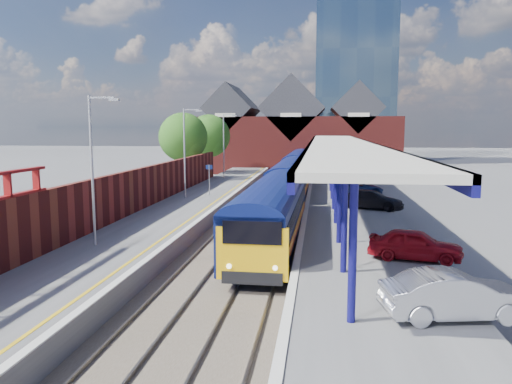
% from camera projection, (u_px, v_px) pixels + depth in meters
% --- Properties ---
extents(ground, '(240.00, 240.00, 0.00)m').
position_uv_depth(ground, '(276.00, 198.00, 46.59)').
color(ground, '#5B5B5E').
rests_on(ground, ground).
extents(ballast_bed, '(6.00, 76.00, 0.06)m').
position_uv_depth(ballast_bed, '(264.00, 216.00, 36.75)').
color(ballast_bed, '#473D33').
rests_on(ballast_bed, ground).
extents(rails, '(4.51, 76.00, 0.14)m').
position_uv_depth(rails, '(264.00, 215.00, 36.74)').
color(rails, slate).
rests_on(rails, ground).
extents(left_platform, '(5.00, 76.00, 1.00)m').
position_uv_depth(left_platform, '(191.00, 208.00, 37.39)').
color(left_platform, '#565659').
rests_on(left_platform, ground).
extents(right_platform, '(6.00, 76.00, 1.00)m').
position_uv_depth(right_platform, '(347.00, 212.00, 35.93)').
color(right_platform, '#565659').
rests_on(right_platform, ground).
extents(coping_left, '(0.30, 76.00, 0.05)m').
position_uv_depth(coping_left, '(222.00, 202.00, 37.02)').
color(coping_left, silver).
rests_on(coping_left, left_platform).
extents(coping_right, '(0.30, 76.00, 0.05)m').
position_uv_depth(coping_right, '(307.00, 204.00, 36.22)').
color(coping_right, silver).
rests_on(coping_right, right_platform).
extents(yellow_line, '(0.14, 76.00, 0.01)m').
position_uv_depth(yellow_line, '(214.00, 202.00, 37.10)').
color(yellow_line, yellow).
rests_on(yellow_line, left_platform).
extents(train, '(3.04, 65.94, 3.45)m').
position_uv_depth(train, '(295.00, 170.00, 51.42)').
color(train, '#0B1652').
rests_on(train, ground).
extents(canopy, '(4.50, 52.00, 4.48)m').
position_uv_depth(canopy, '(340.00, 145.00, 37.30)').
color(canopy, navy).
rests_on(canopy, right_platform).
extents(lamp_post_b, '(1.48, 0.18, 7.00)m').
position_uv_depth(lamp_post_b, '(95.00, 161.00, 23.15)').
color(lamp_post_b, '#A5A8AA').
rests_on(lamp_post_b, left_platform).
extents(lamp_post_c, '(1.48, 0.18, 7.00)m').
position_uv_depth(lamp_post_c, '(186.00, 147.00, 38.89)').
color(lamp_post_c, '#A5A8AA').
rests_on(lamp_post_c, left_platform).
extents(lamp_post_d, '(1.48, 0.18, 7.00)m').
position_uv_depth(lamp_post_d, '(225.00, 142.00, 54.62)').
color(lamp_post_d, '#A5A8AA').
rests_on(lamp_post_d, left_platform).
extents(platform_sign, '(0.55, 0.08, 2.50)m').
position_uv_depth(platform_sign, '(209.00, 175.00, 40.98)').
color(platform_sign, '#A5A8AA').
rests_on(platform_sign, left_platform).
extents(brick_wall, '(0.35, 50.00, 3.86)m').
position_uv_depth(brick_wall, '(124.00, 193.00, 31.11)').
color(brick_wall, maroon).
rests_on(brick_wall, left_platform).
extents(station_building, '(30.00, 12.12, 13.78)m').
position_uv_depth(station_building, '(293.00, 135.00, 73.42)').
color(station_building, maroon).
rests_on(station_building, ground).
extents(glass_tower, '(14.20, 14.20, 40.30)m').
position_uv_depth(glass_tower, '(355.00, 53.00, 91.88)').
color(glass_tower, slate).
rests_on(glass_tower, ground).
extents(tree_near, '(5.20, 5.20, 8.10)m').
position_uv_depth(tree_near, '(184.00, 139.00, 53.02)').
color(tree_near, '#382314').
rests_on(tree_near, ground).
extents(tree_far, '(5.20, 5.20, 8.10)m').
position_uv_depth(tree_far, '(210.00, 137.00, 60.76)').
color(tree_far, '#382314').
rests_on(tree_far, ground).
extents(parked_car_red, '(4.10, 2.36, 1.31)m').
position_uv_depth(parked_car_red, '(415.00, 244.00, 21.00)').
color(parked_car_red, '#A00D18').
rests_on(parked_car_red, right_platform).
extents(parked_car_silver, '(4.45, 2.26, 1.40)m').
position_uv_depth(parked_car_silver, '(455.00, 295.00, 14.53)').
color(parked_car_silver, '#B6B7BB').
rests_on(parked_car_silver, right_platform).
extents(parked_car_dark, '(4.68, 3.19, 1.26)m').
position_uv_depth(parked_car_dark, '(372.00, 200.00, 34.19)').
color(parked_car_dark, black).
rests_on(parked_car_dark, right_platform).
extents(parked_car_blue, '(4.16, 2.29, 1.10)m').
position_uv_depth(parked_car_blue, '(359.00, 188.00, 41.38)').
color(parked_car_blue, navy).
rests_on(parked_car_blue, right_platform).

